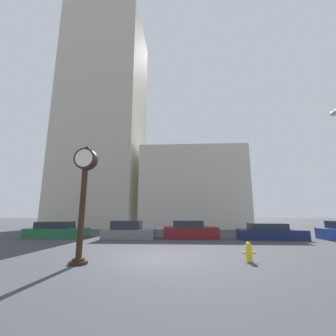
% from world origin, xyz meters
% --- Properties ---
extents(ground_plane, '(200.00, 200.00, 0.00)m').
position_xyz_m(ground_plane, '(0.00, 0.00, 0.00)').
color(ground_plane, '#38383D').
extents(building_tall_tower, '(11.60, 12.00, 34.58)m').
position_xyz_m(building_tall_tower, '(-11.25, 24.00, 17.29)').
color(building_tall_tower, '#BCB29E').
rests_on(building_tall_tower, ground_plane).
extents(building_storefront_row, '(14.14, 12.00, 10.78)m').
position_xyz_m(building_storefront_row, '(2.75, 24.00, 5.39)').
color(building_storefront_row, beige).
rests_on(building_storefront_row, ground_plane).
extents(street_clock, '(0.88, 0.70, 4.63)m').
position_xyz_m(street_clock, '(-2.81, -1.26, 2.86)').
color(street_clock, black).
rests_on(street_clock, ground_plane).
extents(car_green, '(4.73, 1.98, 1.25)m').
position_xyz_m(car_green, '(-8.97, 8.15, 0.53)').
color(car_green, '#236038').
rests_on(car_green, ground_plane).
extents(car_grey, '(3.98, 1.99, 1.34)m').
position_xyz_m(car_grey, '(-3.02, 7.79, 0.56)').
color(car_grey, slate).
rests_on(car_grey, ground_plane).
extents(car_maroon, '(4.18, 2.05, 1.35)m').
position_xyz_m(car_maroon, '(1.76, 8.15, 0.58)').
color(car_maroon, maroon).
rests_on(car_maroon, ground_plane).
extents(car_navy, '(4.79, 2.13, 1.17)m').
position_xyz_m(car_navy, '(7.69, 7.74, 0.49)').
color(car_navy, '#19234C').
rests_on(car_navy, ground_plane).
extents(fire_hydrant_near, '(0.53, 0.23, 0.75)m').
position_xyz_m(fire_hydrant_near, '(3.78, -0.40, 0.38)').
color(fire_hydrant_near, yellow).
rests_on(fire_hydrant_near, ground_plane).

